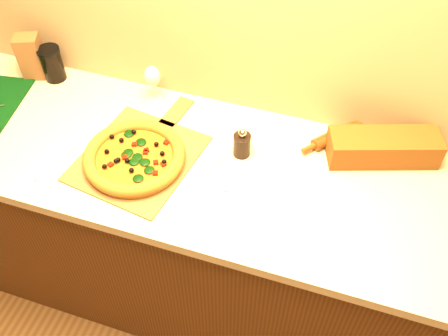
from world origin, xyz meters
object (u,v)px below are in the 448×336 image
at_px(pepper_grinder, 242,144).
at_px(dark_jar, 52,64).
at_px(wine_glass, 152,77).
at_px(pizza, 134,157).
at_px(rolling_pin, 339,133).
at_px(pizza_peel, 141,155).

height_order(pepper_grinder, dark_jar, dark_jar).
bearing_deg(wine_glass, dark_jar, -179.65).
distance_m(pizza, wine_glass, 0.34).
distance_m(rolling_pin, dark_jar, 1.14).
distance_m(pizza, dark_jar, 0.60).
height_order(pepper_grinder, wine_glass, wine_glass).
xyz_separation_m(pizza, rolling_pin, (0.64, 0.34, -0.01)).
height_order(pizza_peel, wine_glass, wine_glass).
height_order(pizza, wine_glass, wine_glass).
distance_m(pizza, rolling_pin, 0.73).
xyz_separation_m(pizza_peel, dark_jar, (-0.50, 0.29, 0.07)).
distance_m(pizza_peel, rolling_pin, 0.71).
height_order(pizza_peel, pizza, pizza).
bearing_deg(pizza, pizza_peel, 86.16).
relative_size(pepper_grinder, rolling_pin, 0.44).
bearing_deg(dark_jar, pizza_peel, -29.79).
bearing_deg(pizza, wine_glass, 101.62).
bearing_deg(wine_glass, rolling_pin, 0.95).
height_order(pizza_peel, pepper_grinder, pepper_grinder).
bearing_deg(pizza_peel, pizza, -85.19).
xyz_separation_m(pizza, wine_glass, (-0.07, 0.33, 0.08)).
height_order(pizza, rolling_pin, pizza).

